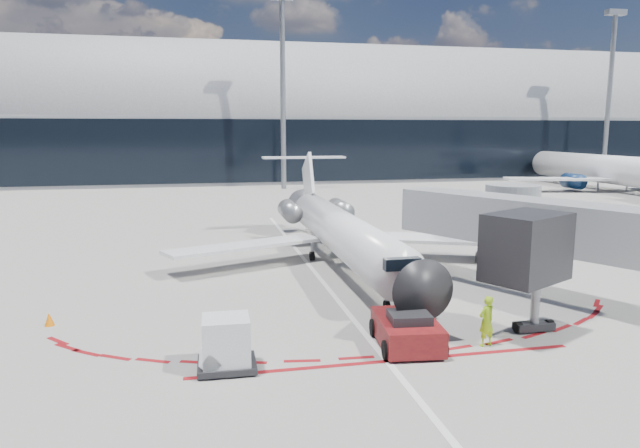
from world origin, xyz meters
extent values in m
plane|color=gray|center=(0.00, 0.00, 0.00)|extent=(260.00, 260.00, 0.00)
cube|color=silver|center=(0.00, 2.00, 0.01)|extent=(0.25, 40.00, 0.01)
cube|color=maroon|center=(0.00, -11.50, 0.01)|extent=(14.00, 0.25, 0.01)
cube|color=#9A9CA0|center=(0.00, 65.00, 5.00)|extent=(150.00, 24.00, 10.00)
cylinder|color=#9A9CA0|center=(0.00, 65.00, 10.00)|extent=(150.00, 24.00, 24.00)
cube|color=black|center=(0.00, 52.95, 5.00)|extent=(150.00, 0.20, 9.00)
cube|color=gray|center=(9.00, -4.50, 3.60)|extent=(8.22, 12.61, 2.30)
cube|color=black|center=(5.95, -10.24, 3.60)|extent=(3.86, 3.44, 2.60)
cylinder|color=gray|center=(6.75, -9.84, 1.20)|extent=(0.36, 0.36, 2.40)
cube|color=black|center=(6.75, -9.84, 0.22)|extent=(1.60, 0.60, 0.30)
cylinder|color=gray|center=(12.05, 1.24, 2.40)|extent=(3.20, 3.20, 4.80)
cylinder|color=black|center=(12.05, 1.24, 0.25)|extent=(4.00, 4.00, 0.50)
cylinder|color=gray|center=(5.00, 48.00, 12.50)|extent=(0.70, 0.70, 25.00)
cylinder|color=gray|center=(55.00, 48.00, 12.50)|extent=(0.70, 0.70, 25.00)
cylinder|color=white|center=(1.77, 2.14, 2.11)|extent=(2.43, 19.78, 2.43)
cone|color=black|center=(1.77, -9.01, 2.11)|extent=(2.43, 2.52, 2.43)
cone|color=white|center=(1.77, 13.65, 2.11)|extent=(2.43, 3.24, 2.43)
cube|color=black|center=(1.77, -7.57, 2.61)|extent=(1.53, 1.26, 0.49)
cube|color=white|center=(-3.81, 3.49, 1.30)|extent=(9.63, 5.71, 0.28)
cube|color=white|center=(7.34, 3.49, 1.30)|extent=(9.63, 5.71, 0.28)
cube|color=white|center=(1.77, 12.75, 4.27)|extent=(0.22, 4.22, 4.29)
cube|color=white|center=(1.77, 14.64, 5.89)|extent=(6.47, 1.44, 0.14)
cylinder|color=slate|center=(-0.07, 10.05, 2.34)|extent=(1.35, 3.06, 1.35)
cylinder|color=slate|center=(3.61, 10.05, 2.34)|extent=(1.35, 3.06, 1.35)
cylinder|color=black|center=(1.77, -6.13, 0.25)|extent=(0.20, 0.50, 0.50)
cylinder|color=black|center=(0.42, 4.39, 0.29)|extent=(0.27, 0.58, 0.58)
cylinder|color=black|center=(3.12, 4.39, 0.29)|extent=(0.27, 0.58, 0.58)
cylinder|color=gray|center=(1.77, -6.13, 0.49)|extent=(0.16, 0.16, 0.99)
cube|color=#580C12|center=(1.18, -10.24, 0.58)|extent=(2.45, 3.58, 0.95)
cube|color=black|center=(1.14, -10.55, 1.21)|extent=(1.60, 1.41, 0.37)
cylinder|color=gray|center=(1.42, -7.93, 0.37)|extent=(0.39, 2.74, 0.11)
cylinder|color=black|center=(0.06, -11.29, 0.34)|extent=(0.36, 0.70, 0.68)
cylinder|color=black|center=(2.05, -11.50, 0.34)|extent=(0.36, 0.70, 0.68)
cylinder|color=black|center=(0.30, -8.98, 0.34)|extent=(0.36, 0.70, 0.68)
cylinder|color=black|center=(2.30, -9.19, 0.34)|extent=(0.36, 0.70, 0.68)
imported|color=#B3F219|center=(4.09, -10.85, 0.97)|extent=(0.82, 0.66, 1.94)
cube|color=black|center=(-5.55, -11.02, 0.18)|extent=(1.99, 1.71, 0.22)
cube|color=white|center=(-5.55, -11.02, 1.06)|extent=(1.60, 1.50, 1.57)
cylinder|color=black|center=(-6.35, -11.64, 0.10)|extent=(0.10, 0.20, 0.20)
cylinder|color=black|center=(-4.78, -11.68, 0.10)|extent=(0.10, 0.20, 0.20)
cylinder|color=black|center=(-6.32, -10.37, 0.10)|extent=(0.10, 0.20, 0.20)
cylinder|color=black|center=(-4.76, -10.40, 0.10)|extent=(0.10, 0.20, 0.20)
cone|color=orange|center=(-12.56, -5.08, 0.28)|extent=(0.40, 0.40, 0.56)
camera|label=1|loc=(-6.22, -29.57, 8.05)|focal=32.00mm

